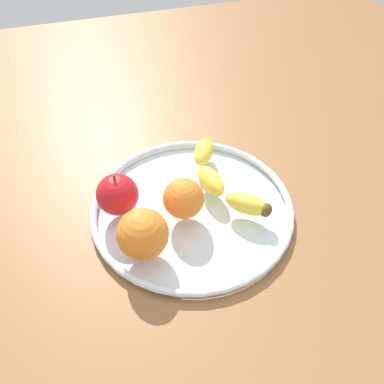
# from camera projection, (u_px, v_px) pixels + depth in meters

# --- Properties ---
(ground_plane) EXTENTS (1.69, 1.69, 0.04)m
(ground_plane) POSITION_uv_depth(u_px,v_px,m) (192.00, 218.00, 0.73)
(ground_plane) COLOR brown
(fruit_bowl) EXTENTS (0.35, 0.35, 0.02)m
(fruit_bowl) POSITION_uv_depth(u_px,v_px,m) (192.00, 207.00, 0.71)
(fruit_bowl) COLOR silver
(fruit_bowl) RESTS_ON ground_plane
(banana) EXTENTS (0.23, 0.10, 0.03)m
(banana) POSITION_uv_depth(u_px,v_px,m) (221.00, 179.00, 0.72)
(banana) COLOR yellow
(banana) RESTS_ON fruit_bowl
(apple) EXTENTS (0.07, 0.07, 0.08)m
(apple) POSITION_uv_depth(u_px,v_px,m) (117.00, 194.00, 0.67)
(apple) COLOR red
(apple) RESTS_ON fruit_bowl
(orange_front_left) EXTENTS (0.07, 0.07, 0.07)m
(orange_front_left) POSITION_uv_depth(u_px,v_px,m) (183.00, 198.00, 0.66)
(orange_front_left) COLOR orange
(orange_front_left) RESTS_ON fruit_bowl
(orange_back_right) EXTENTS (0.08, 0.08, 0.08)m
(orange_back_right) POSITION_uv_depth(u_px,v_px,m) (143.00, 234.00, 0.61)
(orange_back_right) COLOR orange
(orange_back_right) RESTS_ON fruit_bowl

